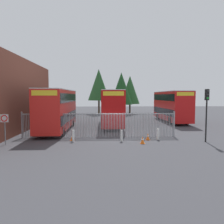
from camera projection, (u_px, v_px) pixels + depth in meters
name	position (u px, v px, depth m)	size (l,w,h in m)	color
ground_plane	(111.00, 125.00, 27.75)	(100.00, 100.00, 0.00)	#3D3D42
palisade_fence	(99.00, 124.00, 19.63)	(13.90, 0.14, 2.35)	gray
double_decker_bus_near_gate	(58.00, 108.00, 23.45)	(2.54, 10.81, 4.42)	red
double_decker_bus_behind_fence_left	(111.00, 106.00, 27.36)	(2.54, 10.81, 4.42)	#B70C0C
double_decker_bus_behind_fence_right	(171.00, 105.00, 31.58)	(2.54, 10.81, 4.42)	red
bollard_near_left	(73.00, 136.00, 17.81)	(0.20, 0.20, 0.95)	silver
bollard_center_front	(122.00, 136.00, 17.86)	(0.20, 0.20, 0.95)	silver
bollard_near_right	(158.00, 134.00, 18.55)	(0.20, 0.20, 0.95)	silver
traffic_cone_by_gate	(143.00, 140.00, 17.01)	(0.34, 0.34, 0.59)	orange
traffic_cone_mid_forecourt	(148.00, 137.00, 18.44)	(0.34, 0.34, 0.59)	orange
traffic_cone_near_kerb	(72.00, 137.00, 18.22)	(0.34, 0.34, 0.59)	orange
speed_limit_sign_post	(5.00, 122.00, 16.49)	(0.60, 0.14, 2.40)	slate
traffic_light_kerbside	(207.00, 105.00, 17.47)	(0.28, 0.33, 4.30)	black
tree_tall_back	(130.00, 90.00, 46.60)	(4.20, 4.20, 8.06)	#4C3823
tree_short_side	(99.00, 85.00, 45.05)	(4.54, 4.54, 9.32)	#4C3823
tree_mid_row	(121.00, 88.00, 42.50)	(4.39, 4.39, 8.36)	#4C3823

